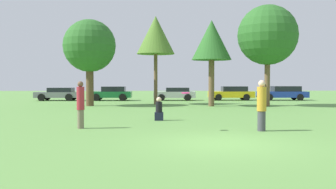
{
  "coord_description": "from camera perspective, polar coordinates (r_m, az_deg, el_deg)",
  "views": [
    {
      "loc": [
        -1.89,
        -10.72,
        1.78
      ],
      "look_at": [
        -1.43,
        3.96,
        1.27
      ],
      "focal_mm": 40.66,
      "sensor_mm": 36.0,
      "label": 1
    }
  ],
  "objects": [
    {
      "name": "tree_0",
      "position": [
        28.04,
        -11.68,
        7.08
      ],
      "size": [
        3.76,
        3.76,
        6.21
      ],
      "color": "brown",
      "rests_on": "ground"
    },
    {
      "name": "person_catcher",
      "position": [
        13.96,
        13.86,
        -1.55
      ],
      "size": [
        0.33,
        0.33,
        1.82
      ],
      "rotation": [
        0.0,
        0.0,
        3.0
      ],
      "color": "#3F3F47",
      "rests_on": "ground"
    },
    {
      "name": "parked_car_yellow",
      "position": [
        36.19,
        9.54,
        0.22
      ],
      "size": [
        4.18,
        1.95,
        1.3
      ],
      "rotation": [
        0.0,
        0.0,
        3.13
      ],
      "color": "gold",
      "rests_on": "ground"
    },
    {
      "name": "tree_3",
      "position": [
        28.24,
        14.71,
        8.57
      ],
      "size": [
        4.26,
        4.26,
        7.2
      ],
      "color": "brown",
      "rests_on": "ground"
    },
    {
      "name": "parked_car_silver",
      "position": [
        35.3,
        1.05,
        0.14
      ],
      "size": [
        3.86,
        1.94,
        1.19
      ],
      "rotation": [
        0.0,
        0.0,
        3.13
      ],
      "color": "#B2B2B7",
      "rests_on": "ground"
    },
    {
      "name": "parked_car_grey",
      "position": [
        36.4,
        -16.08,
        0.13
      ],
      "size": [
        4.0,
        1.96,
        1.19
      ],
      "rotation": [
        0.0,
        0.0,
        3.13
      ],
      "color": "slate",
      "rests_on": "ground"
    },
    {
      "name": "bystander_sitting",
      "position": [
        17.26,
        -1.37,
        -2.41
      ],
      "size": [
        0.4,
        0.33,
        1.06
      ],
      "color": "#191E33",
      "rests_on": "ground"
    },
    {
      "name": "frisbee",
      "position": [
        13.56,
        2.66,
        0.24
      ],
      "size": [
        0.3,
        0.3,
        0.04
      ],
      "color": "#F21E72"
    },
    {
      "name": "parked_car_blue",
      "position": [
        37.25,
        16.87,
        0.23
      ],
      "size": [
        4.59,
        1.87,
        1.32
      ],
      "rotation": [
        0.0,
        0.0,
        3.13
      ],
      "color": "#1E389E",
      "rests_on": "ground"
    },
    {
      "name": "ground_plane",
      "position": [
        11.03,
        8.16,
        -7.31
      ],
      "size": [
        120.0,
        120.0,
        0.0
      ],
      "primitive_type": "plane",
      "color": "#5B8E42"
    },
    {
      "name": "parked_car_green",
      "position": [
        35.49,
        -8.47,
        0.2
      ],
      "size": [
        3.86,
        2.0,
        1.29
      ],
      "rotation": [
        0.0,
        0.0,
        3.13
      ],
      "color": "#196633",
      "rests_on": "ground"
    },
    {
      "name": "person_thrower",
      "position": [
        14.68,
        -12.97,
        -1.42
      ],
      "size": [
        0.29,
        0.29,
        1.78
      ],
      "rotation": [
        0.0,
        0.0,
        -0.14
      ],
      "color": "#726651",
      "rests_on": "ground"
    },
    {
      "name": "tree_2",
      "position": [
        27.33,
        6.55,
        7.98
      ],
      "size": [
        2.82,
        2.82,
        6.11
      ],
      "color": "brown",
      "rests_on": "ground"
    },
    {
      "name": "tree_1",
      "position": [
        29.31,
        -1.86,
        8.83
      ],
      "size": [
        2.9,
        2.9,
        6.75
      ],
      "color": "brown",
      "rests_on": "ground"
    }
  ]
}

